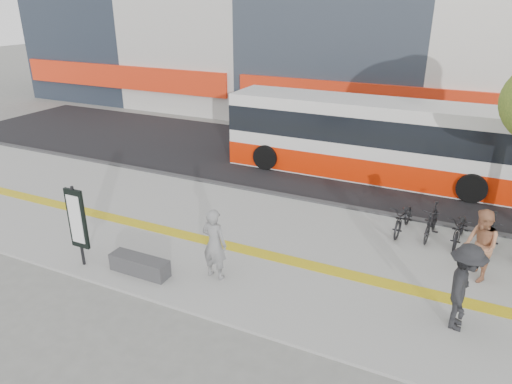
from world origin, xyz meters
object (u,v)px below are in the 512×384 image
at_px(bench, 140,265).
at_px(signboard, 77,220).
at_px(pedestrian_dark, 464,287).
at_px(pedestrian_tan, 480,245).
at_px(bus, 369,141).
at_px(seated_woman, 214,244).

height_order(bench, signboard, signboard).
bearing_deg(pedestrian_dark, pedestrian_tan, -5.24).
distance_m(bus, seated_woman, 9.17).
bearing_deg(pedestrian_dark, seated_woman, 97.08).
bearing_deg(pedestrian_tan, bus, -173.18).
relative_size(seated_woman, pedestrian_dark, 0.95).
bearing_deg(signboard, bench, 10.81).
height_order(bus, seated_woman, bus).
xyz_separation_m(signboard, pedestrian_tan, (9.25, 3.72, -0.37)).
relative_size(bench, signboard, 0.73).
xyz_separation_m(seated_woman, pedestrian_dark, (5.59, 0.54, 0.05)).
distance_m(signboard, pedestrian_tan, 9.98).
bearing_deg(bench, pedestrian_tan, 24.07).
distance_m(seated_woman, pedestrian_dark, 5.62).
bearing_deg(bench, bus, 70.41).
relative_size(bus, seated_woman, 5.98).
xyz_separation_m(bench, bus, (3.45, 9.70, 1.14)).
bearing_deg(bus, seated_woman, -100.39).
relative_size(bus, pedestrian_dark, 5.68).
distance_m(pedestrian_tan, pedestrian_dark, 2.20).
distance_m(signboard, bus, 11.21).
bearing_deg(signboard, seated_woman, 16.31).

